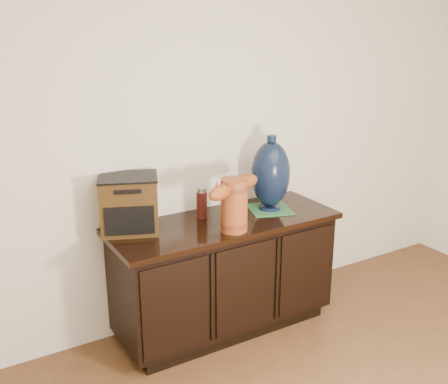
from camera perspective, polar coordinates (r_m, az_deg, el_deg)
sideboard at (r=3.41m, az=0.04°, el=-8.89°), size 1.46×0.56×0.75m
terracotta_vessel at (r=3.05m, az=1.11°, el=-1.08°), size 0.44×0.24×0.32m
tv_radio at (r=3.10m, az=-10.26°, el=-1.28°), size 0.41×0.37×0.34m
green_mat at (r=3.46m, az=4.98°, el=-1.86°), size 0.33×0.33×0.01m
lamp_base at (r=3.39m, az=5.09°, el=1.92°), size 0.32×0.32×0.49m
spray_can at (r=3.29m, az=-2.45°, el=-1.19°), size 0.07×0.07×0.20m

